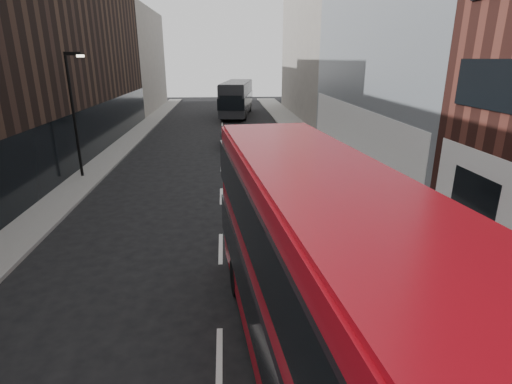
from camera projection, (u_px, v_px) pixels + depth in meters
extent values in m
cube|color=slate|center=(317.00, 148.00, 31.66)|extent=(3.00, 80.00, 0.15)
cube|color=slate|center=(117.00, 151.00, 30.51)|extent=(2.00, 80.00, 0.15)
cube|color=#93979C|center=(401.00, 5.00, 25.01)|extent=(5.00, 22.00, 20.00)
cube|color=silver|center=(354.00, 133.00, 27.42)|extent=(0.35, 21.00, 3.80)
cube|color=slate|center=(318.00, 39.00, 47.06)|extent=(5.00, 24.00, 18.00)
cube|color=black|center=(80.00, 56.00, 32.77)|extent=(5.00, 24.00, 14.00)
cube|color=slate|center=(136.00, 61.00, 53.72)|extent=(5.00, 20.00, 13.00)
cylinder|color=black|center=(74.00, 117.00, 22.73)|extent=(0.16, 0.16, 7.00)
cube|color=black|center=(72.00, 54.00, 21.68)|extent=(0.90, 0.15, 0.18)
cube|color=#FFF2CC|center=(80.00, 56.00, 21.75)|extent=(0.35, 0.22, 0.12)
cube|color=#B90B18|center=(321.00, 280.00, 7.99)|extent=(3.90, 12.11, 4.33)
cube|color=black|center=(319.00, 310.00, 8.21)|extent=(4.02, 12.18, 1.19)
cube|color=black|center=(324.00, 228.00, 7.63)|extent=(4.02, 12.18, 1.19)
cube|color=black|center=(263.00, 204.00, 13.74)|extent=(2.30, 0.31, 1.51)
cube|color=#B90B18|center=(327.00, 175.00, 7.29)|extent=(3.74, 11.63, 0.12)
cylinder|color=black|center=(237.00, 278.00, 11.99)|extent=(0.43, 1.11, 1.08)
cylinder|color=black|center=(314.00, 271.00, 12.40)|extent=(0.43, 1.11, 1.08)
cube|color=black|center=(237.00, 97.00, 49.12)|extent=(4.58, 12.92, 3.56)
cube|color=black|center=(237.00, 99.00, 49.19)|extent=(4.70, 12.99, 1.26)
cube|color=black|center=(231.00, 103.00, 43.12)|extent=(2.43, 0.41, 1.61)
cube|color=black|center=(242.00, 93.00, 55.15)|extent=(2.43, 0.41, 1.61)
cube|color=black|center=(237.00, 82.00, 48.54)|extent=(4.40, 12.41, 0.12)
cylinder|color=black|center=(231.00, 107.00, 53.55)|extent=(0.50, 1.19, 1.15)
cylinder|color=black|center=(250.00, 107.00, 53.41)|extent=(0.50, 1.19, 1.15)
cylinder|color=black|center=(222.00, 115.00, 45.89)|extent=(0.50, 1.19, 1.15)
cylinder|color=black|center=(245.00, 115.00, 45.75)|extent=(0.50, 1.19, 1.15)
imported|color=black|center=(288.00, 194.00, 19.13)|extent=(1.60, 3.68, 1.24)
imported|color=gray|center=(230.00, 140.00, 31.92)|extent=(1.64, 3.86, 1.24)
imported|color=black|center=(274.00, 136.00, 33.23)|extent=(2.47, 4.86, 1.35)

